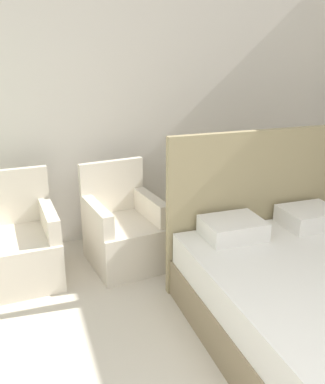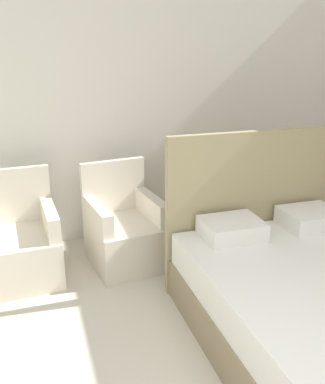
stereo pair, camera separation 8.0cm
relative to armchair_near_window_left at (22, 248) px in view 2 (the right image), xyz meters
The scene contains 3 objects.
wall_back 1.52m from the armchair_near_window_left, 42.48° to the left, with size 10.00×0.06×2.90m.
armchair_near_window_left is the anchor object (origin of this frame).
armchair_near_window_right 0.91m from the armchair_near_window_left, ahead, with size 0.70×0.76×0.91m.
Camera 2 is at (-0.56, -0.67, 1.94)m, focal length 40.00 mm.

